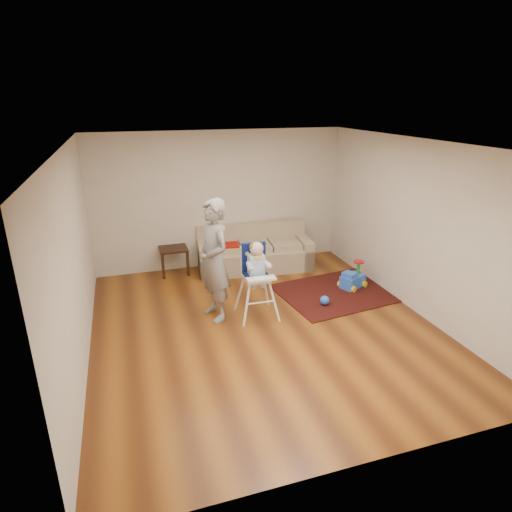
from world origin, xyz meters
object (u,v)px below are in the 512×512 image
object	(u,v)px
toy_ball	(325,300)
high_chair	(257,281)
adult	(214,261)
side_table	(174,260)
ride_on_toy	(353,275)
sofa	(254,248)

from	to	relation	value
toy_ball	high_chair	size ratio (longest dim) A/B	0.13
toy_ball	adult	distance (m)	2.01
side_table	high_chair	size ratio (longest dim) A/B	0.43
ride_on_toy	adult	bearing A→B (deg)	162.98
ride_on_toy	high_chair	bearing A→B (deg)	169.44
toy_ball	adult	world-z (taller)	adult
ride_on_toy	high_chair	xyz separation A→B (m)	(-1.98, -0.47, 0.34)
ride_on_toy	sofa	bearing A→B (deg)	110.25
ride_on_toy	high_chair	world-z (taller)	high_chair
side_table	adult	distance (m)	2.16
sofa	ride_on_toy	size ratio (longest dim) A/B	4.89
high_chair	ride_on_toy	bearing A→B (deg)	14.93
ride_on_toy	adult	distance (m)	2.72
sofa	side_table	world-z (taller)	sofa
side_table	toy_ball	bearing A→B (deg)	-44.80
sofa	toy_ball	distance (m)	2.07
side_table	high_chair	distance (m)	2.42
side_table	ride_on_toy	world-z (taller)	side_table
sofa	toy_ball	bearing A→B (deg)	-66.08
sofa	high_chair	world-z (taller)	high_chair
sofa	high_chair	xyz separation A→B (m)	(-0.57, -1.93, 0.16)
side_table	ride_on_toy	distance (m)	3.45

